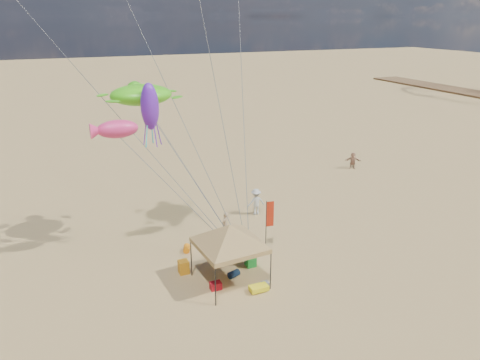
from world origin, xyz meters
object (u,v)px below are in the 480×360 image
(person_near_a, at_px, (225,224))
(person_near_b, at_px, (232,241))
(chair_yellow, at_px, (184,267))
(cooler_red, at_px, (216,286))
(beach_cart, at_px, (259,288))
(chair_green, at_px, (251,260))
(person_far_c, at_px, (353,160))
(feather_flag, at_px, (269,217))
(cooler_blue, at_px, (252,245))
(person_near_c, at_px, (256,202))
(canopy_tent, at_px, (230,227))

(person_near_a, xyz_separation_m, person_near_b, (-0.44, -2.19, 0.03))
(person_near_a, bearing_deg, chair_yellow, -1.00)
(cooler_red, height_order, beach_cart, cooler_red)
(chair_green, xyz_separation_m, person_far_c, (14.94, 11.49, 0.38))
(feather_flag, distance_m, chair_green, 2.70)
(cooler_blue, xyz_separation_m, person_near_c, (2.17, 4.18, 0.71))
(person_near_a, distance_m, person_near_c, 3.82)
(canopy_tent, xyz_separation_m, person_far_c, (16.52, 12.51, -2.30))
(cooler_red, xyz_separation_m, person_near_c, (5.56, 7.32, 0.71))
(canopy_tent, bearing_deg, person_far_c, 37.12)
(chair_green, height_order, person_near_c, person_near_c)
(person_near_c, bearing_deg, canopy_tent, 57.74)
(cooler_blue, bearing_deg, chair_yellow, -166.10)
(feather_flag, xyz_separation_m, person_near_a, (-1.69, 2.42, -1.20))
(feather_flag, relative_size, cooler_red, 5.52)
(cooler_red, relative_size, person_far_c, 0.37)
(chair_green, height_order, person_near_b, person_near_b)
(person_near_a, height_order, person_near_b, person_near_b)
(person_near_a, bearing_deg, person_far_c, 165.52)
(cooler_blue, relative_size, person_near_a, 0.34)
(beach_cart, xyz_separation_m, person_near_a, (0.64, 6.07, 0.59))
(beach_cart, xyz_separation_m, person_near_c, (3.72, 8.32, 0.70))
(chair_yellow, bearing_deg, person_far_c, 30.37)
(cooler_red, relative_size, person_near_b, 0.33)
(cooler_blue, height_order, chair_yellow, chair_yellow)
(canopy_tent, relative_size, chair_yellow, 8.41)
(chair_yellow, xyz_separation_m, person_near_c, (6.57, 5.27, 0.55))
(canopy_tent, bearing_deg, cooler_red, -159.31)
(canopy_tent, bearing_deg, person_near_b, 65.72)
(cooler_red, bearing_deg, chair_green, 28.65)
(cooler_blue, bearing_deg, person_near_c, 62.57)
(chair_green, bearing_deg, canopy_tent, -147.36)
(chair_green, bearing_deg, cooler_blue, 62.59)
(cooler_red, bearing_deg, person_near_c, 52.76)
(cooler_red, distance_m, beach_cart, 2.09)
(chair_green, xyz_separation_m, person_near_b, (-0.43, 1.54, 0.48))
(chair_yellow, relative_size, beach_cart, 0.78)
(feather_flag, relative_size, person_near_b, 1.80)
(cooler_blue, height_order, person_near_a, person_near_a)
(person_near_a, bearing_deg, beach_cart, 42.04)
(cooler_blue, relative_size, person_near_c, 0.30)
(person_near_b, bearing_deg, cooler_red, -157.28)
(feather_flag, relative_size, chair_yellow, 4.25)
(person_far_c, bearing_deg, feather_flag, -112.75)
(cooler_red, bearing_deg, cooler_blue, 42.78)
(cooler_blue, distance_m, person_far_c, 17.05)
(feather_flag, bearing_deg, person_near_b, 173.72)
(beach_cart, bearing_deg, cooler_blue, 69.41)
(beach_cart, xyz_separation_m, person_far_c, (15.57, 13.84, 0.53))
(person_near_a, height_order, person_near_c, person_near_c)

